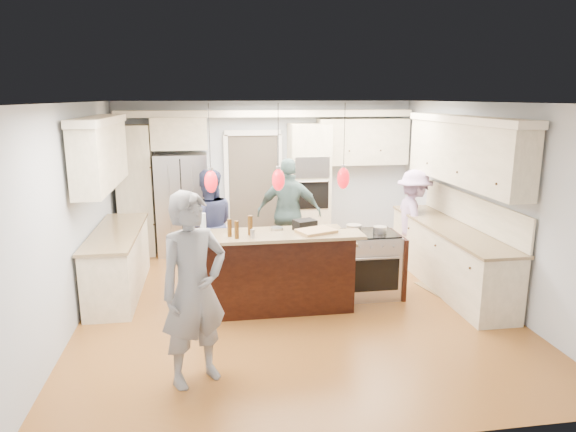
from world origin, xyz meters
name	(u,v)px	position (x,y,z in m)	size (l,w,h in m)	color
ground_plane	(292,303)	(0.00, 0.00, 0.00)	(6.00, 6.00, 0.00)	#9F682B
room_shell	(292,172)	(0.00, 0.00, 1.82)	(5.54, 6.04, 2.72)	#B2BCC6
refrigerator	(183,204)	(-1.55, 2.64, 0.90)	(0.90, 0.70, 1.80)	#B7B7BC
oven_column	(309,187)	(0.75, 2.67, 1.15)	(0.72, 0.69, 2.30)	#F1E3C4
back_upper_cabinets	(227,159)	(-0.75, 2.76, 1.67)	(5.30, 0.61, 2.54)	#F1E3C4
right_counter_run	(454,217)	(2.44, 0.30, 1.06)	(0.64, 3.10, 2.51)	#F1E3C4
left_cabinets	(112,221)	(-2.44, 0.80, 1.06)	(0.64, 2.30, 2.51)	#F1E3C4
kitchen_island	(273,269)	(-0.25, 0.07, 0.49)	(2.10, 1.46, 1.12)	black
island_range	(371,264)	(1.16, 0.15, 0.46)	(0.82, 0.71, 0.92)	#B7B7BC
pendant_lights	(278,180)	(-0.25, -0.51, 1.80)	(1.75, 0.15, 1.03)	black
person_bar_end	(194,290)	(-1.25, -1.80, 0.96)	(0.70, 0.46, 1.92)	slate
person_far_left	(209,226)	(-1.10, 1.10, 0.86)	(0.84, 0.65, 1.72)	navy
person_far_right	(289,213)	(0.21, 1.60, 0.90)	(1.06, 0.44, 1.81)	slate
person_range_side	(414,219)	(2.25, 1.30, 0.81)	(1.04, 0.60, 1.62)	#B193C6
floor_rug	(454,291)	(2.40, 0.05, 0.01)	(0.69, 1.00, 0.01)	#967E51
water_bottle	(203,226)	(-1.16, -0.53, 1.27)	(0.07, 0.07, 0.31)	silver
beer_bottle_a	(230,228)	(-0.85, -0.50, 1.23)	(0.05, 0.05, 0.22)	#40260B
beer_bottle_b	(237,230)	(-0.77, -0.60, 1.23)	(0.05, 0.05, 0.22)	#40260B
beer_bottle_c	(250,225)	(-0.59, -0.47, 1.24)	(0.06, 0.06, 0.24)	#40260B
drink_can	(253,234)	(-0.58, -0.62, 1.18)	(0.06, 0.06, 0.11)	#B7B7BC
cutting_board	(316,231)	(0.23, -0.47, 1.14)	(0.45, 0.32, 0.04)	tan
pot_large	(354,229)	(0.89, 0.14, 0.98)	(0.21, 0.21, 0.12)	#B7B7BC
pot_small	(380,230)	(1.26, 0.10, 0.97)	(0.19, 0.19, 0.09)	#B7B7BC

